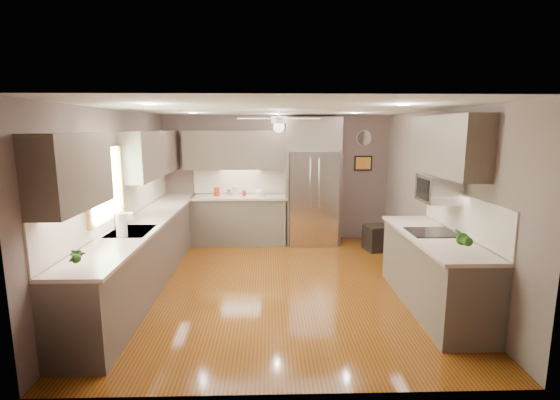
{
  "coord_description": "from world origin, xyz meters",
  "views": [
    {
      "loc": [
        -0.15,
        -5.62,
        2.25
      ],
      "look_at": [
        0.02,
        0.6,
        1.14
      ],
      "focal_mm": 26.0,
      "sensor_mm": 36.0,
      "label": 1
    }
  ],
  "objects_px": {
    "canister_b": "(229,192)",
    "refrigerator": "(313,183)",
    "canister_c": "(235,191)",
    "microwave": "(439,189)",
    "soap_bottle": "(130,216)",
    "potted_plant_right": "(462,238)",
    "stool": "(377,238)",
    "potted_plant_left": "(75,256)",
    "canister_d": "(244,193)",
    "paper_towel": "(122,225)",
    "canister_a": "(217,192)",
    "bowl": "(260,195)"
  },
  "relations": [
    {
      "from": "refrigerator",
      "to": "bowl",
      "type": "bearing_deg",
      "value": 177.93
    },
    {
      "from": "soap_bottle",
      "to": "paper_towel",
      "type": "relative_size",
      "value": 0.65
    },
    {
      "from": "potted_plant_left",
      "to": "refrigerator",
      "type": "bearing_deg",
      "value": 57.42
    },
    {
      "from": "canister_c",
      "to": "refrigerator",
      "type": "distance_m",
      "value": 1.52
    },
    {
      "from": "canister_c",
      "to": "refrigerator",
      "type": "height_order",
      "value": "refrigerator"
    },
    {
      "from": "potted_plant_left",
      "to": "microwave",
      "type": "bearing_deg",
      "value": 19.79
    },
    {
      "from": "potted_plant_right",
      "to": "potted_plant_left",
      "type": "bearing_deg",
      "value": -173.15
    },
    {
      "from": "canister_b",
      "to": "soap_bottle",
      "type": "relative_size",
      "value": 0.6
    },
    {
      "from": "canister_b",
      "to": "canister_d",
      "type": "bearing_deg",
      "value": -0.99
    },
    {
      "from": "bowl",
      "to": "stool",
      "type": "height_order",
      "value": "bowl"
    },
    {
      "from": "canister_b",
      "to": "potted_plant_left",
      "type": "relative_size",
      "value": 0.45
    },
    {
      "from": "canister_d",
      "to": "paper_towel",
      "type": "xyz_separation_m",
      "value": [
        -1.31,
        -2.98,
        0.08
      ]
    },
    {
      "from": "canister_b",
      "to": "canister_c",
      "type": "bearing_deg",
      "value": 13.62
    },
    {
      "from": "potted_plant_right",
      "to": "stool",
      "type": "bearing_deg",
      "value": 90.82
    },
    {
      "from": "microwave",
      "to": "refrigerator",
      "type": "bearing_deg",
      "value": 116.09
    },
    {
      "from": "canister_b",
      "to": "potted_plant_right",
      "type": "relative_size",
      "value": 0.41
    },
    {
      "from": "canister_a",
      "to": "potted_plant_right",
      "type": "relative_size",
      "value": 0.57
    },
    {
      "from": "canister_b",
      "to": "refrigerator",
      "type": "height_order",
      "value": "refrigerator"
    },
    {
      "from": "potted_plant_left",
      "to": "stool",
      "type": "distance_m",
      "value": 5.29
    },
    {
      "from": "stool",
      "to": "paper_towel",
      "type": "relative_size",
      "value": 1.54
    },
    {
      "from": "microwave",
      "to": "paper_towel",
      "type": "bearing_deg",
      "value": -176.68
    },
    {
      "from": "stool",
      "to": "soap_bottle",
      "type": "bearing_deg",
      "value": -157.17
    },
    {
      "from": "potted_plant_left",
      "to": "potted_plant_right",
      "type": "relative_size",
      "value": 0.9
    },
    {
      "from": "potted_plant_left",
      "to": "soap_bottle",
      "type": "bearing_deg",
      "value": 94.16
    },
    {
      "from": "potted_plant_right",
      "to": "microwave",
      "type": "relative_size",
      "value": 0.57
    },
    {
      "from": "canister_a",
      "to": "stool",
      "type": "relative_size",
      "value": 0.36
    },
    {
      "from": "canister_a",
      "to": "canister_c",
      "type": "xyz_separation_m",
      "value": [
        0.35,
        0.03,
        0.01
      ]
    },
    {
      "from": "potted_plant_right",
      "to": "stool",
      "type": "xyz_separation_m",
      "value": [
        -0.04,
        3.12,
        -0.86
      ]
    },
    {
      "from": "canister_d",
      "to": "potted_plant_right",
      "type": "xyz_separation_m",
      "value": [
        2.53,
        -3.71,
        0.1
      ]
    },
    {
      "from": "potted_plant_right",
      "to": "refrigerator",
      "type": "distance_m",
      "value": 3.87
    },
    {
      "from": "potted_plant_right",
      "to": "refrigerator",
      "type": "height_order",
      "value": "refrigerator"
    },
    {
      "from": "microwave",
      "to": "potted_plant_left",
      "type": "bearing_deg",
      "value": -160.21
    },
    {
      "from": "bowl",
      "to": "paper_towel",
      "type": "height_order",
      "value": "paper_towel"
    },
    {
      "from": "canister_d",
      "to": "bowl",
      "type": "distance_m",
      "value": 0.31
    },
    {
      "from": "soap_bottle",
      "to": "potted_plant_right",
      "type": "xyz_separation_m",
      "value": [
        3.98,
        -1.46,
        0.05
      ]
    },
    {
      "from": "potted_plant_left",
      "to": "refrigerator",
      "type": "xyz_separation_m",
      "value": [
        2.64,
        4.14,
        0.11
      ]
    },
    {
      "from": "canister_c",
      "to": "microwave",
      "type": "relative_size",
      "value": 0.35
    },
    {
      "from": "canister_b",
      "to": "paper_towel",
      "type": "relative_size",
      "value": 0.39
    },
    {
      "from": "canister_d",
      "to": "canister_b",
      "type": "bearing_deg",
      "value": 179.01
    },
    {
      "from": "canister_b",
      "to": "refrigerator",
      "type": "relative_size",
      "value": 0.05
    },
    {
      "from": "canister_a",
      "to": "canister_b",
      "type": "bearing_deg",
      "value": 0.74
    },
    {
      "from": "canister_a",
      "to": "bowl",
      "type": "distance_m",
      "value": 0.84
    },
    {
      "from": "potted_plant_left",
      "to": "microwave",
      "type": "xyz_separation_m",
      "value": [
        3.97,
        1.43,
        0.4
      ]
    },
    {
      "from": "bowl",
      "to": "paper_towel",
      "type": "bearing_deg",
      "value": -118.55
    },
    {
      "from": "canister_a",
      "to": "soap_bottle",
      "type": "xyz_separation_m",
      "value": [
        -0.92,
        -2.25,
        0.03
      ]
    },
    {
      "from": "canister_c",
      "to": "microwave",
      "type": "distance_m",
      "value": 4.0
    },
    {
      "from": "refrigerator",
      "to": "paper_towel",
      "type": "relative_size",
      "value": 7.63
    },
    {
      "from": "canister_c",
      "to": "soap_bottle",
      "type": "height_order",
      "value": "soap_bottle"
    },
    {
      "from": "bowl",
      "to": "refrigerator",
      "type": "xyz_separation_m",
      "value": [
        1.02,
        -0.04,
        0.22
      ]
    },
    {
      "from": "canister_a",
      "to": "potted_plant_right",
      "type": "bearing_deg",
      "value": -50.51
    }
  ]
}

